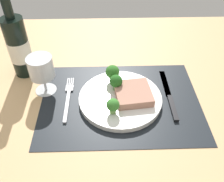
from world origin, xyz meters
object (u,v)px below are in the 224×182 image
Objects in this scene: plate at (120,99)px; wine_glass at (41,69)px; knife at (170,97)px; fork at (68,98)px; wine_bottle at (18,46)px; steak at (133,93)px.

wine_glass is (-23.25, 5.70, 7.18)cm from plate.
plate reaches higher than knife.
fork is at bearing -178.43° from knife.
steak is at bearing -22.74° from wine_bottle.
fork is 0.65× the size of wine_bottle.
wine_bottle is 12.87cm from wine_glass.
wine_bottle reaches higher than steak.
steak is 0.46× the size of knife.
steak is 19.80cm from fork.
plate is 15.91cm from fork.
plate is 1.29× the size of fork.
plate is at bearing -174.77° from knife.
plate is 15.13cm from knife.
knife is 50.03cm from wine_bottle.
fork is at bearing 174.87° from plate.
plate is 1.08× the size of knife.
wine_glass reaches higher than plate.
steak is 39.17cm from wine_bottle.
steak is (3.77, 0.29, 1.99)cm from plate.
wine_glass is (-27.02, 5.41, 5.19)cm from steak.
knife is (15.11, 0.53, -0.50)cm from plate.
plate is 25.00cm from wine_glass.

